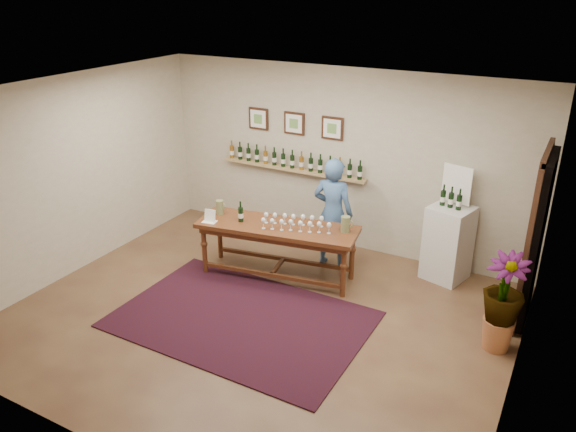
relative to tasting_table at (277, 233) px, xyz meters
The scene contains 14 objects.
ground 1.31m from the tasting_table, 73.43° to the right, with size 6.00×6.00×0.00m, color #4C2D21.
room_shell 2.59m from the tasting_table, 17.96° to the left, with size 6.00×6.00×6.00m.
rug 1.39m from the tasting_table, 82.32° to the right, with size 3.09×2.06×0.02m, color #3F0D0B.
tasting_table is the anchor object (origin of this frame).
table_glasses 0.30m from the tasting_table, ahead, with size 1.20×0.28×0.17m, color white, non-canonical shape.
table_bottles 0.59m from the tasting_table, 169.80° to the right, with size 0.27×0.15×0.29m, color black, non-canonical shape.
pitcher_left 0.96m from the tasting_table, behind, with size 0.13×0.13×0.21m, color olive, non-canonical shape.
pitcher_right 0.98m from the tasting_table, 14.70° to the left, with size 0.14×0.14×0.22m, color olive, non-canonical shape.
menu_card 0.98m from the tasting_table, 159.05° to the right, with size 0.19×0.14×0.18m, color white.
display_pedestal 2.40m from the tasting_table, 27.62° to the left, with size 0.54×0.54×1.08m, color silver.
pedestal_bottles 2.43m from the tasting_table, 27.76° to the left, with size 0.27×0.07×0.27m, color black, non-canonical shape.
info_sign 2.55m from the tasting_table, 30.44° to the left, with size 0.43×0.02×0.59m, color white.
potted_plant 3.08m from the tasting_table, ahead, with size 0.57×0.57×1.04m.
person 0.88m from the tasting_table, 51.54° to the left, with size 0.61×0.40×1.66m, color #395A88.
Camera 1 is at (3.22, -5.12, 3.97)m, focal length 35.00 mm.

